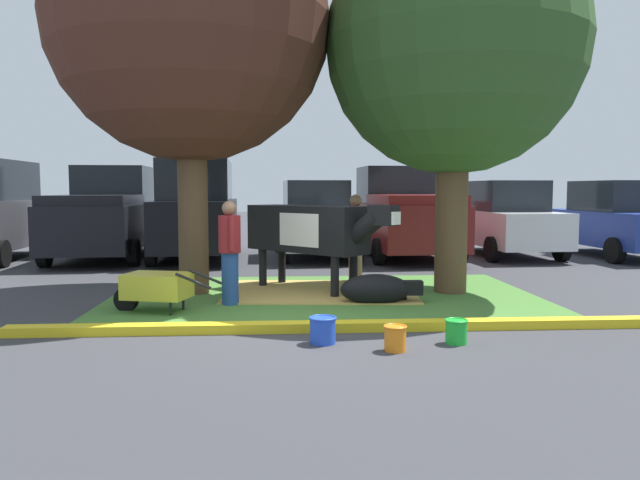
% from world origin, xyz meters
% --- Properties ---
extents(ground_plane, '(80.00, 80.00, 0.00)m').
position_xyz_m(ground_plane, '(0.00, 0.00, 0.00)').
color(ground_plane, '#38383D').
extents(grass_island, '(7.08, 4.57, 0.02)m').
position_xyz_m(grass_island, '(0.46, 1.77, 0.01)').
color(grass_island, '#477A33').
rests_on(grass_island, ground).
extents(curb_yellow, '(8.28, 0.24, 0.12)m').
position_xyz_m(curb_yellow, '(0.46, -0.66, 0.06)').
color(curb_yellow, yellow).
rests_on(curb_yellow, ground).
extents(hay_bedding, '(3.38, 2.65, 0.04)m').
position_xyz_m(hay_bedding, '(0.43, 2.16, 0.03)').
color(hay_bedding, tan).
rests_on(hay_bedding, ground).
extents(shade_tree_left, '(4.70, 4.70, 6.96)m').
position_xyz_m(shade_tree_left, '(-1.76, 2.23, 4.59)').
color(shade_tree_left, brown).
rests_on(shade_tree_left, ground).
extents(shade_tree_right, '(4.37, 4.37, 6.42)m').
position_xyz_m(shade_tree_right, '(2.67, 2.04, 4.21)').
color(shade_tree_right, brown).
rests_on(shade_tree_right, ground).
extents(cow_holstein, '(2.47, 2.50, 1.55)m').
position_xyz_m(cow_holstein, '(0.26, 2.29, 1.10)').
color(cow_holstein, black).
rests_on(cow_holstein, ground).
extents(calf_lying, '(1.31, 0.50, 0.48)m').
position_xyz_m(calf_lying, '(1.24, 1.07, 0.24)').
color(calf_lying, black).
rests_on(calf_lying, ground).
extents(person_handler, '(0.41, 0.39, 1.70)m').
position_xyz_m(person_handler, '(1.17, 3.29, 0.92)').
color(person_handler, '#9E7F5B').
rests_on(person_handler, ground).
extents(person_visitor_near, '(0.34, 0.52, 1.62)m').
position_xyz_m(person_visitor_near, '(-1.05, 1.12, 0.87)').
color(person_visitor_near, '#23478C').
rests_on(person_visitor_near, ground).
extents(wheelbarrow, '(1.62, 0.87, 0.63)m').
position_xyz_m(wheelbarrow, '(-2.09, 0.65, 0.39)').
color(wheelbarrow, gold).
rests_on(wheelbarrow, ground).
extents(bucket_blue, '(0.33, 0.33, 0.31)m').
position_xyz_m(bucket_blue, '(0.22, -1.27, 0.16)').
color(bucket_blue, blue).
rests_on(bucket_blue, ground).
extents(bucket_orange, '(0.27, 0.27, 0.29)m').
position_xyz_m(bucket_orange, '(1.00, -1.65, 0.15)').
color(bucket_orange, orange).
rests_on(bucket_orange, ground).
extents(bucket_green, '(0.27, 0.27, 0.29)m').
position_xyz_m(bucket_green, '(1.77, -1.38, 0.15)').
color(bucket_green, green).
rests_on(bucket_green, ground).
extents(pickup_truck_black, '(2.41, 5.49, 2.42)m').
position_xyz_m(pickup_truck_black, '(-4.77, 7.89, 1.11)').
color(pickup_truck_black, black).
rests_on(pickup_truck_black, ground).
extents(suv_black, '(2.29, 4.68, 2.52)m').
position_xyz_m(suv_black, '(-2.39, 7.52, 1.27)').
color(suv_black, black).
rests_on(suv_black, ground).
extents(sedan_silver, '(2.18, 4.48, 2.02)m').
position_xyz_m(sedan_silver, '(0.65, 7.83, 0.98)').
color(sedan_silver, silver).
rests_on(sedan_silver, ground).
extents(pickup_truck_maroon, '(2.41, 5.49, 2.42)m').
position_xyz_m(pickup_truck_maroon, '(2.98, 7.86, 1.11)').
color(pickup_truck_maroon, maroon).
rests_on(pickup_truck_maroon, ground).
extents(hatchback_white, '(2.18, 4.48, 2.02)m').
position_xyz_m(hatchback_white, '(5.78, 7.77, 0.98)').
color(hatchback_white, silver).
rests_on(hatchback_white, ground).
extents(sedan_blue, '(2.18, 4.48, 2.02)m').
position_xyz_m(sedan_blue, '(8.63, 7.30, 0.98)').
color(sedan_blue, navy).
rests_on(sedan_blue, ground).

